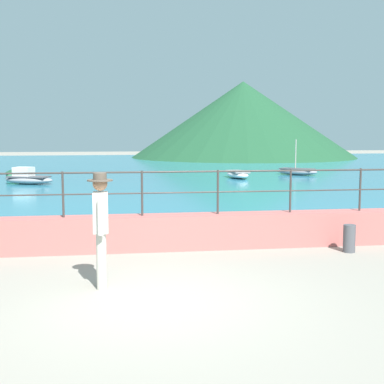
{
  "coord_description": "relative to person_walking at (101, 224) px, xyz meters",
  "views": [
    {
      "loc": [
        -0.49,
        -7.02,
        2.33
      ],
      "look_at": [
        1.08,
        3.7,
        1.1
      ],
      "focal_mm": 48.32,
      "sensor_mm": 36.0,
      "label": 1
    }
  ],
  "objects": [
    {
      "name": "ground_plane",
      "position": [
        0.74,
        -0.73,
        -0.98
      ],
      "size": [
        120.0,
        120.0,
        0.0
      ],
      "primitive_type": "plane",
      "color": "gray"
    },
    {
      "name": "promenade_wall",
      "position": [
        0.74,
        2.47,
        -0.63
      ],
      "size": [
        20.0,
        0.56,
        0.7
      ],
      "primitive_type": "cube",
      "color": "#BC605B",
      "rests_on": "ground"
    },
    {
      "name": "railing",
      "position": [
        0.74,
        2.47,
        0.34
      ],
      "size": [
        18.44,
        0.04,
        0.9
      ],
      "color": "#383330",
      "rests_on": "promenade_wall"
    },
    {
      "name": "lake_water",
      "position": [
        0.74,
        25.11,
        -0.95
      ],
      "size": [
        64.0,
        44.32,
        0.06
      ],
      "primitive_type": "cube",
      "color": "teal",
      "rests_on": "ground"
    },
    {
      "name": "hill_main",
      "position": [
        12.25,
        40.83,
        2.64
      ],
      "size": [
        21.46,
        21.46,
        7.23
      ],
      "primitive_type": "cone",
      "color": "#1E4C2D",
      "rests_on": "ground"
    },
    {
      "name": "person_walking",
      "position": [
        0.0,
        0.0,
        0.0
      ],
      "size": [
        0.38,
        0.57,
        1.75
      ],
      "color": "beige",
      "rests_on": "ground"
    },
    {
      "name": "bollard",
      "position": [
        4.76,
        1.69,
        -0.7
      ],
      "size": [
        0.24,
        0.24,
        0.55
      ],
      "primitive_type": "cylinder",
      "color": "#4C4C51",
      "rests_on": "ground"
    },
    {
      "name": "boat_0",
      "position": [
        -3.73,
        16.24,
        -0.65
      ],
      "size": [
        2.47,
        1.68,
        0.76
      ],
      "color": "gray",
      "rests_on": "lake_water"
    },
    {
      "name": "boat_1",
      "position": [
        10.06,
        19.44,
        -0.72
      ],
      "size": [
        2.3,
        2.22,
        1.93
      ],
      "color": "gray",
      "rests_on": "lake_water"
    },
    {
      "name": "boat_2",
      "position": [
        -4.88,
        19.56,
        -0.72
      ],
      "size": [
        1.07,
        2.36,
        0.36
      ],
      "color": "#338C59",
      "rests_on": "lake_water"
    },
    {
      "name": "boat_5",
      "position": [
        6.35,
        17.93,
        -0.72
      ],
      "size": [
        1.07,
        2.36,
        0.36
      ],
      "color": "white",
      "rests_on": "lake_water"
    }
  ]
}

